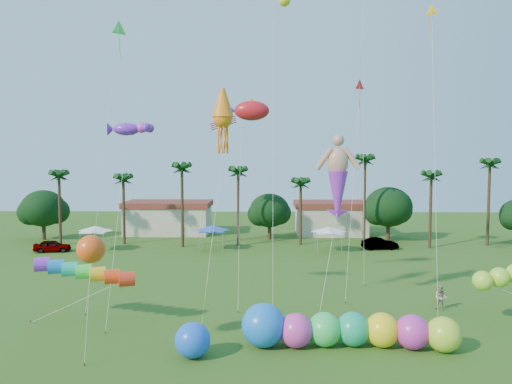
{
  "coord_description": "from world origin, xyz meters",
  "views": [
    {
      "loc": [
        0.82,
        -23.13,
        11.32
      ],
      "look_at": [
        0.0,
        10.0,
        9.0
      ],
      "focal_mm": 35.0,
      "sensor_mm": 36.0,
      "label": 1
    }
  ],
  "objects_px": {
    "car_a": "(52,246)",
    "caterpillar_inflatable": "(341,329)",
    "blue_ball": "(193,340)",
    "spectator_b": "(441,298)",
    "car_b": "(380,244)"
  },
  "relations": [
    {
      "from": "spectator_b",
      "to": "blue_ball",
      "type": "bearing_deg",
      "value": -115.82
    },
    {
      "from": "car_b",
      "to": "spectator_b",
      "type": "distance_m",
      "value": 24.37
    },
    {
      "from": "car_b",
      "to": "spectator_b",
      "type": "height_order",
      "value": "spectator_b"
    },
    {
      "from": "car_a",
      "to": "caterpillar_inflatable",
      "type": "xyz_separation_m",
      "value": [
        30.18,
        -29.3,
        0.38
      ]
    },
    {
      "from": "caterpillar_inflatable",
      "to": "blue_ball",
      "type": "relative_size",
      "value": 6.37
    },
    {
      "from": "car_a",
      "to": "blue_ball",
      "type": "height_order",
      "value": "blue_ball"
    },
    {
      "from": "car_a",
      "to": "blue_ball",
      "type": "xyz_separation_m",
      "value": [
        21.58,
        -31.03,
        0.29
      ]
    },
    {
      "from": "caterpillar_inflatable",
      "to": "car_a",
      "type": "bearing_deg",
      "value": 137.82
    },
    {
      "from": "car_a",
      "to": "car_b",
      "type": "xyz_separation_m",
      "value": [
        39.56,
        2.56,
        -0.0
      ]
    },
    {
      "from": "spectator_b",
      "to": "blue_ball",
      "type": "distance_m",
      "value": 19.39
    },
    {
      "from": "car_a",
      "to": "car_b",
      "type": "relative_size",
      "value": 0.97
    },
    {
      "from": "caterpillar_inflatable",
      "to": "spectator_b",
      "type": "bearing_deg",
      "value": 43.61
    },
    {
      "from": "car_b",
      "to": "caterpillar_inflatable",
      "type": "height_order",
      "value": "caterpillar_inflatable"
    },
    {
      "from": "blue_ball",
      "to": "spectator_b",
      "type": "bearing_deg",
      "value": 28.47
    },
    {
      "from": "spectator_b",
      "to": "caterpillar_inflatable",
      "type": "distance_m",
      "value": 11.31
    }
  ]
}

